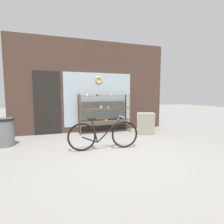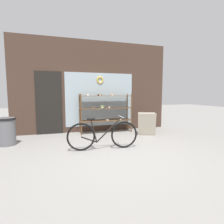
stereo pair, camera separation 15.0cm
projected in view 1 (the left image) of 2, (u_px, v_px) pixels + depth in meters
ground_plane at (119, 154)px, 3.95m from camera, size 30.00×30.00×0.00m
storefront_facade at (92, 88)px, 6.24m from camera, size 5.55×0.13×3.23m
display_case at (104, 109)px, 6.10m from camera, size 1.81×0.44×1.35m
bicycle at (104, 135)px, 4.26m from camera, size 1.74×0.46×0.81m
sandwich_board at (146, 124)px, 5.75m from camera, size 0.66×0.56×0.74m
trash_bin at (5, 131)px, 4.52m from camera, size 0.43×0.43×0.73m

